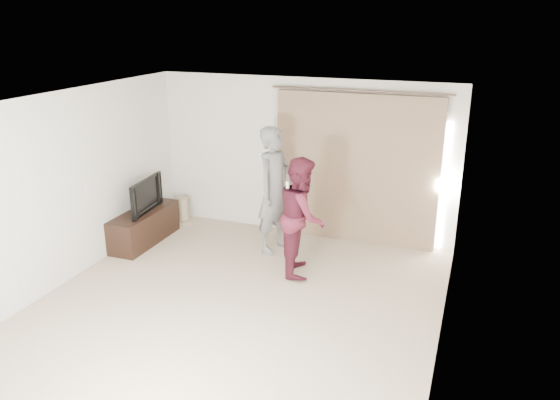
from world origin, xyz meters
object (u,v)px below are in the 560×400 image
Objects in this scene: person_woman at (302,216)px; tv at (141,195)px; tv_console at (144,227)px; person_man at (275,190)px.

tv is at bearing 177.46° from person_woman.
person_woman reaches higher than tv.
tv_console is 0.54m from tv.
tv_console is at bearing -0.00° from tv.
tv reaches higher than tv_console.
tv_console is 0.70× the size of person_man.
tv is (0.00, 0.00, 0.54)m from tv_console.
person_man reaches higher than tv.
person_man reaches higher than person_woman.
tv_console is at bearing -167.39° from person_man.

